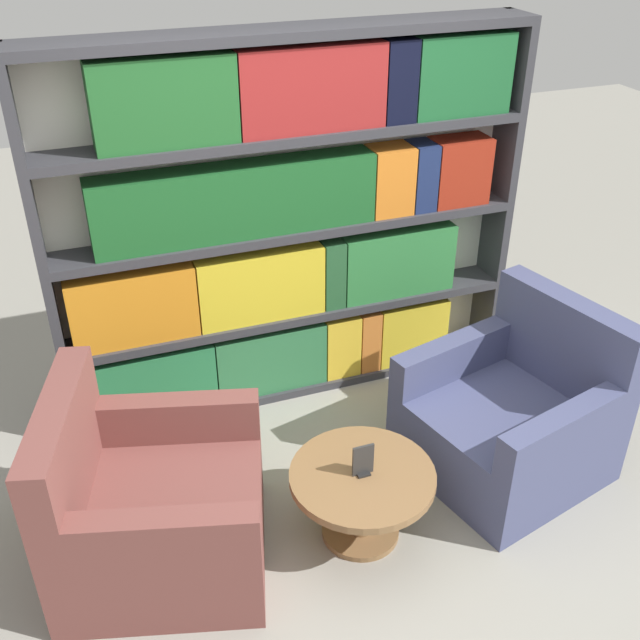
% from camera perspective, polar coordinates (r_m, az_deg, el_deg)
% --- Properties ---
extents(ground_plane, '(14.00, 14.00, 0.00)m').
position_cam_1_polar(ground_plane, '(3.72, 5.66, -17.34)').
color(ground_plane, gray).
extents(bookshelf, '(2.69, 0.30, 2.12)m').
position_cam_1_polar(bookshelf, '(4.21, -2.42, 6.84)').
color(bookshelf, silver).
rests_on(bookshelf, ground_plane).
extents(armchair_left, '(1.10, 1.08, 0.91)m').
position_cam_1_polar(armchair_left, '(3.56, -12.70, -13.87)').
color(armchair_left, brown).
rests_on(armchair_left, ground_plane).
extents(armchair_right, '(1.08, 1.06, 0.91)m').
position_cam_1_polar(armchair_right, '(4.09, 14.48, -7.24)').
color(armchair_right, '#42476B').
rests_on(armchair_right, ground_plane).
extents(coffee_table, '(0.68, 0.68, 0.38)m').
position_cam_1_polar(coffee_table, '(3.60, 3.21, -12.85)').
color(coffee_table, brown).
rests_on(coffee_table, ground_plane).
extents(table_sign, '(0.10, 0.06, 0.16)m').
position_cam_1_polar(table_sign, '(3.48, 3.29, -10.74)').
color(table_sign, black).
rests_on(table_sign, coffee_table).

